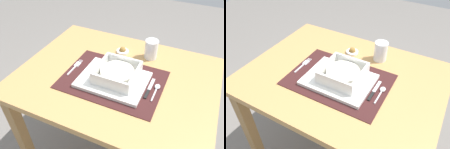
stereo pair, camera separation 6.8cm
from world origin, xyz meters
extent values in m
cube|color=#B2844C|center=(0.00, 0.00, 0.72)|extent=(0.91, 0.69, 0.03)
cube|color=olive|center=(-0.40, -0.30, 0.35)|extent=(0.05, 0.05, 0.71)
cube|color=olive|center=(-0.40, 0.30, 0.35)|extent=(0.05, 0.05, 0.71)
cube|color=olive|center=(0.40, 0.30, 0.35)|extent=(0.05, 0.05, 0.71)
cube|color=#381919|center=(0.00, -0.04, 0.74)|extent=(0.45, 0.32, 0.00)
cube|color=white|center=(0.01, -0.05, 0.75)|extent=(0.30, 0.22, 0.02)
cube|color=white|center=(0.02, -0.04, 0.76)|extent=(0.18, 0.18, 0.01)
cube|color=white|center=(-0.06, -0.04, 0.79)|extent=(0.01, 0.18, 0.05)
cube|color=white|center=(0.10, -0.04, 0.79)|extent=(0.01, 0.18, 0.05)
cube|color=white|center=(0.02, -0.12, 0.79)|extent=(0.16, 0.01, 0.05)
cube|color=white|center=(0.02, 0.05, 0.79)|extent=(0.16, 0.01, 0.05)
cylinder|color=silver|center=(0.02, -0.04, 0.78)|extent=(0.15, 0.15, 0.03)
cube|color=silver|center=(-0.20, -0.06, 0.74)|extent=(0.01, 0.07, 0.00)
cube|color=silver|center=(-0.20, -0.01, 0.74)|extent=(0.02, 0.04, 0.00)
cylinder|color=silver|center=(-0.21, 0.02, 0.74)|extent=(0.00, 0.02, 0.00)
cylinder|color=silver|center=(-0.20, 0.02, 0.74)|extent=(0.00, 0.02, 0.00)
cylinder|color=silver|center=(-0.20, 0.02, 0.74)|extent=(0.00, 0.02, 0.00)
cube|color=silver|center=(0.20, -0.06, 0.74)|extent=(0.01, 0.08, 0.00)
ellipsoid|color=silver|center=(0.20, -0.01, 0.75)|extent=(0.02, 0.03, 0.01)
cube|color=black|center=(0.17, -0.07, 0.74)|extent=(0.01, 0.05, 0.01)
cube|color=silver|center=(0.17, 0.00, 0.74)|extent=(0.01, 0.08, 0.00)
cube|color=#59331E|center=(0.15, -0.07, 0.74)|extent=(0.01, 0.06, 0.01)
cube|color=silver|center=(0.15, -0.01, 0.74)|extent=(0.01, 0.08, 0.00)
cylinder|color=white|center=(0.10, 0.20, 0.79)|extent=(0.07, 0.07, 0.10)
cylinder|color=maroon|center=(0.10, 0.20, 0.76)|extent=(0.05, 0.05, 0.04)
cylinder|color=white|center=(-0.04, 0.19, 0.74)|extent=(0.06, 0.06, 0.01)
sphere|color=olive|center=(-0.04, 0.19, 0.75)|extent=(0.03, 0.03, 0.03)
camera|label=1|loc=(0.31, -0.73, 1.40)|focal=35.63mm
camera|label=2|loc=(0.37, -0.70, 1.40)|focal=35.63mm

